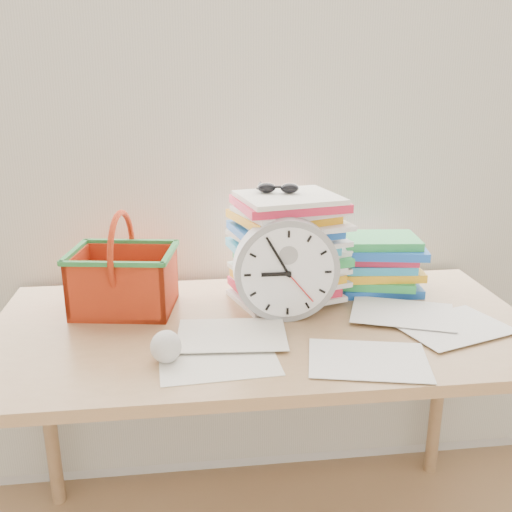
{
  "coord_description": "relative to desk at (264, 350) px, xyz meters",
  "views": [
    {
      "loc": [
        -0.18,
        0.26,
        1.37
      ],
      "look_at": [
        -0.02,
        1.6,
        0.94
      ],
      "focal_mm": 40.0,
      "sensor_mm": 36.0,
      "label": 1
    }
  ],
  "objects": [
    {
      "name": "sunglasses",
      "position": [
        0.06,
        0.18,
        0.39
      ],
      "size": [
        0.15,
        0.13,
        0.03
      ],
      "primitive_type": null,
      "rotation": [
        0.0,
        0.0,
        -0.22
      ],
      "color": "black",
      "rests_on": "paper_stack"
    },
    {
      "name": "book_stack",
      "position": [
        0.37,
        0.2,
        0.16
      ],
      "size": [
        0.31,
        0.25,
        0.17
      ],
      "primitive_type": null,
      "rotation": [
        0.0,
        0.0,
        -0.14
      ],
      "color": "white",
      "rests_on": "desk"
    },
    {
      "name": "paper_stack",
      "position": [
        0.09,
        0.16,
        0.23
      ],
      "size": [
        0.37,
        0.33,
        0.31
      ],
      "primitive_type": null,
      "rotation": [
        0.0,
        0.0,
        0.28
      ],
      "color": "white",
      "rests_on": "desk"
    },
    {
      "name": "curtain",
      "position": [
        0.0,
        0.38,
        0.62
      ],
      "size": [
        2.4,
        0.01,
        2.5
      ],
      "primitive_type": "cube",
      "color": "beige",
      "rests_on": "room_shell"
    },
    {
      "name": "scattered_papers",
      "position": [
        0.0,
        0.0,
        0.08
      ],
      "size": [
        1.26,
        0.42,
        0.02
      ],
      "primitive_type": null,
      "color": "white",
      "rests_on": "desk"
    },
    {
      "name": "desk",
      "position": [
        0.0,
        0.0,
        0.0
      ],
      "size": [
        1.4,
        0.7,
        0.75
      ],
      "color": "#966F46",
      "rests_on": "ground"
    },
    {
      "name": "crumpled_ball",
      "position": [
        -0.25,
        -0.17,
        0.11
      ],
      "size": [
        0.07,
        0.07,
        0.07
      ],
      "primitive_type": "sphere",
      "color": "silver",
      "rests_on": "desk"
    },
    {
      "name": "clock",
      "position": [
        0.06,
        0.03,
        0.21
      ],
      "size": [
        0.27,
        0.05,
        0.27
      ],
      "primitive_type": "cylinder",
      "rotation": [
        1.57,
        0.0,
        0.0
      ],
      "color": "gray",
      "rests_on": "desk"
    },
    {
      "name": "basket",
      "position": [
        -0.36,
        0.14,
        0.21
      ],
      "size": [
        0.3,
        0.25,
        0.27
      ],
      "primitive_type": null,
      "rotation": [
        0.0,
        0.0,
        -0.16
      ],
      "color": "red",
      "rests_on": "desk"
    }
  ]
}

